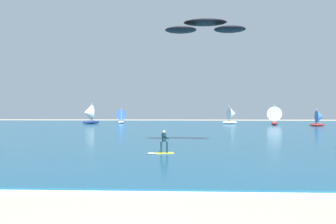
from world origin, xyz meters
TOP-DOWN VIEW (x-y plane):
  - ocean at (0.00, 51.94)m, footprint 160.00×90.00m
  - shoreline_foam at (1.82, 6.83)m, footprint 84.34×1.40m
  - kitesurfer at (-0.45, 18.47)m, footprint 2.03×1.22m
  - kite at (3.03, 24.35)m, footprint 7.13×2.39m
  - sailboat_heeled_over at (-13.12, 74.90)m, footprint 2.84×3.22m
  - sailboat_center_horizon at (-20.04, 70.99)m, footprint 4.26×3.95m
  - sailboat_trailing at (11.73, 71.77)m, footprint 3.73×3.25m
  - sailboat_near_shore at (20.00, 67.45)m, footprint 3.38×3.81m
  - sailboat_mid_right at (27.01, 61.91)m, footprint 2.95×2.50m

SIDE VIEW (x-z plane):
  - shoreline_foam at x=1.82m, z-range 0.00..0.01m
  - ocean at x=0.00m, z-range 0.00..0.10m
  - kitesurfer at x=-0.45m, z-range -0.13..1.54m
  - sailboat_mid_right at x=27.01m, z-range -0.04..3.39m
  - sailboat_heeled_over at x=-13.12m, z-range -0.05..3.57m
  - sailboat_trailing at x=11.73m, z-range -0.08..4.13m
  - sailboat_near_shore at x=20.00m, z-range -0.08..4.20m
  - sailboat_center_horizon at x=-20.04m, z-range -0.10..4.63m
  - kite at x=3.03m, z-range 10.05..11.13m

